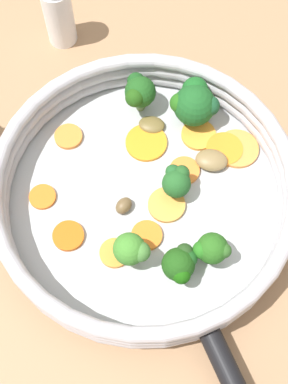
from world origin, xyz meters
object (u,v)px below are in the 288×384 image
carrot_slice_1 (43,197)px  broccoli_floret_4 (195,103)px  skillet (144,201)px  broccoli_floret_3 (177,182)px  carrot_slice_3 (237,148)px  broccoli_floret_1 (212,249)px  broccoli_floret_0 (132,250)px  carrot_slice_10 (167,205)px  mushroom_piece_2 (212,161)px  carrot_slice_5 (199,135)px  broccoli_floret_2 (180,264)px  carrot_slice_2 (146,143)px  carrot_slice_8 (147,235)px  carrot_slice_9 (68,137)px  carrot_slice_7 (224,149)px  mushroom_piece_1 (152,125)px  salt_shaker (57,9)px  carrot_slice_0 (66,232)px  broccoli_floret_5 (139,92)px  mushroom_piece_0 (124,206)px  carrot_slice_6 (184,171)px  carrot_slice_4 (115,253)px

carrot_slice_1 → broccoli_floret_4: (-0.01, 0.19, 0.03)m
skillet → broccoli_floret_3: size_ratio=7.55×
carrot_slice_3 → broccoli_floret_1: 0.13m
broccoli_floret_0 → broccoli_floret_1: 0.08m
broccoli_floret_4 → carrot_slice_10: bearing=-45.4°
skillet → mushroom_piece_2: size_ratio=8.50×
carrot_slice_5 → broccoli_floret_2: bearing=-39.0°
carrot_slice_2 → carrot_slice_8: bearing=-29.2°
skillet → carrot_slice_9: 0.11m
carrot_slice_1 → broccoli_floret_3: bearing=63.5°
carrot_slice_7 → mushroom_piece_1: 0.09m
salt_shaker → mushroom_piece_2: bearing=13.7°
carrot_slice_0 → broccoli_floret_1: size_ratio=0.76×
carrot_slice_7 → broccoli_floret_4: size_ratio=0.78×
broccoli_floret_5 → broccoli_floret_3: bearing=-9.1°
carrot_slice_5 → carrot_slice_3: bearing=38.7°
broccoli_floret_2 → mushroom_piece_0: size_ratio=2.04×
carrot_slice_0 → carrot_slice_6: size_ratio=0.99×
broccoli_floret_3 → broccoli_floret_5: size_ratio=0.82×
broccoli_floret_2 → broccoli_floret_5: 0.20m
carrot_slice_6 → broccoli_floret_2: 0.11m
broccoli_floret_0 → broccoli_floret_3: size_ratio=1.13×
carrot_slice_8 → carrot_slice_3: bearing=106.3°
carrot_slice_6 → mushroom_piece_2: size_ratio=0.94×
carrot_slice_9 → salt_shaker: 0.16m
broccoli_floret_5 → salt_shaker: 0.15m
broccoli_floret_2 → broccoli_floret_3: bearing=151.4°
carrot_slice_4 → carrot_slice_10: (-0.02, 0.07, -0.00)m
broccoli_floret_1 → broccoli_floret_5: (-0.19, 0.03, 0.00)m
carrot_slice_3 → carrot_slice_8: (0.04, -0.14, 0.00)m
carrot_slice_2 → mushroom_piece_2: size_ratio=1.32×
mushroom_piece_1 → carrot_slice_4: bearing=-43.8°
mushroom_piece_1 → carrot_slice_3: bearing=43.7°
carrot_slice_7 → broccoli_floret_0: bearing=-68.3°
carrot_slice_6 → broccoli_floret_2: broccoli_floret_2 is taller
broccoli_floret_2 → salt_shaker: 0.34m
broccoli_floret_0 → mushroom_piece_1: 0.16m
mushroom_piece_0 → skillet: bearing=91.5°
skillet → carrot_slice_10: 0.03m
skillet → broccoli_floret_5: size_ratio=6.22×
carrot_slice_2 → broccoli_floret_2: bearing=-16.9°
carrot_slice_0 → carrot_slice_6: bearing=90.5°
carrot_slice_8 → broccoli_floret_0: 0.04m
broccoli_floret_3 → mushroom_piece_0: (-0.01, -0.06, -0.02)m
broccoli_floret_0 → broccoli_floret_4: 0.18m
carrot_slice_0 → mushroom_piece_1: (-0.07, 0.14, 0.00)m
carrot_slice_6 → mushroom_piece_2: mushroom_piece_2 is taller
carrot_slice_3 → carrot_slice_8: 0.14m
carrot_slice_5 → broccoli_floret_3: bearing=-51.2°
skillet → mushroom_piece_2: mushroom_piece_2 is taller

